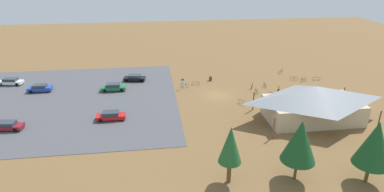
% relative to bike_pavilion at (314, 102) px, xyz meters
% --- Properties ---
extents(ground, '(160.00, 160.00, 0.00)m').
position_rel_bike_pavilion_xyz_m(ground, '(12.50, -11.58, -3.04)').
color(ground, brown).
rests_on(ground, ground).
extents(parking_lot_asphalt, '(38.51, 35.91, 0.05)m').
position_rel_bike_pavilion_xyz_m(parking_lot_asphalt, '(39.27, -12.58, -3.02)').
color(parking_lot_asphalt, '#4C4C51').
rests_on(parking_lot_asphalt, ground).
extents(bike_pavilion, '(16.06, 9.48, 5.54)m').
position_rel_bike_pavilion_xyz_m(bike_pavilion, '(0.00, 0.00, 0.00)').
color(bike_pavilion, '#C6B28E').
rests_on(bike_pavilion, ground).
extents(trash_bin, '(0.60, 0.60, 0.90)m').
position_rel_bike_pavilion_xyz_m(trash_bin, '(12.20, -19.42, -2.59)').
color(trash_bin, brown).
rests_on(trash_bin, ground).
extents(lot_sign, '(0.56, 0.08, 2.20)m').
position_rel_bike_pavilion_xyz_m(lot_sign, '(18.38, -15.47, -1.63)').
color(lot_sign, '#99999E').
rests_on(lot_sign, ground).
extents(pine_far_west, '(2.56, 2.56, 6.90)m').
position_rel_bike_pavilion_xyz_m(pine_far_west, '(16.27, 13.21, 1.66)').
color(pine_far_west, brown).
rests_on(pine_far_west, ground).
extents(pine_far_east, '(3.84, 3.84, 7.53)m').
position_rel_bike_pavilion_xyz_m(pine_far_east, '(1.17, 15.28, 1.90)').
color(pine_far_east, brown).
rests_on(pine_far_east, ground).
extents(pine_center, '(3.81, 3.81, 7.33)m').
position_rel_bike_pavilion_xyz_m(pine_center, '(8.75, 13.66, 1.84)').
color(pine_center, brown).
rests_on(pine_center, ground).
extents(bicycle_white_front_row, '(0.87, 1.55, 0.89)m').
position_rel_bike_pavilion_xyz_m(bicycle_white_front_row, '(9.09, -7.00, -2.65)').
color(bicycle_white_front_row, black).
rests_on(bicycle_white_front_row, ground).
extents(bicycle_blue_near_sign, '(1.62, 0.88, 0.88)m').
position_rel_bike_pavilion_xyz_m(bicycle_blue_near_sign, '(17.88, -16.38, -2.65)').
color(bicycle_blue_near_sign, black).
rests_on(bicycle_blue_near_sign, ground).
extents(bicycle_silver_edge_south, '(1.52, 1.08, 0.89)m').
position_rel_bike_pavilion_xyz_m(bicycle_silver_edge_south, '(3.18, -9.80, -2.65)').
color(bicycle_silver_edge_south, black).
rests_on(bicycle_silver_edge_south, ground).
extents(bicycle_yellow_back_row, '(1.63, 0.48, 0.83)m').
position_rel_bike_pavilion_xyz_m(bicycle_yellow_back_row, '(15.63, -17.17, -2.69)').
color(bicycle_yellow_back_row, black).
rests_on(bicycle_yellow_back_row, ground).
extents(bicycle_red_near_porch, '(0.48, 1.66, 0.81)m').
position_rel_bike_pavilion_xyz_m(bicycle_red_near_porch, '(2.37, -14.38, -2.68)').
color(bicycle_red_near_porch, black).
rests_on(bicycle_red_near_porch, ground).
extents(bicycle_purple_yard_center, '(1.41, 1.05, 0.92)m').
position_rel_bike_pavilion_xyz_m(bicycle_purple_yard_center, '(-3.76, -21.70, -2.65)').
color(bicycle_purple_yard_center, black).
rests_on(bicycle_purple_yard_center, ground).
extents(bicycle_orange_by_bin, '(0.82, 1.67, 0.87)m').
position_rel_bike_pavilion_xyz_m(bicycle_orange_by_bin, '(5.10, -13.99, -2.65)').
color(bicycle_orange_by_bin, black).
rests_on(bicycle_orange_by_bin, ground).
extents(bicycle_teal_yard_front, '(0.48, 1.68, 0.78)m').
position_rel_bike_pavilion_xyz_m(bicycle_teal_yard_front, '(5.02, -11.55, -2.69)').
color(bicycle_teal_yard_front, black).
rests_on(bicycle_teal_yard_front, ground).
extents(bicycle_black_lone_east, '(1.66, 0.56, 0.89)m').
position_rel_bike_pavilion_xyz_m(bicycle_black_lone_east, '(-6.50, -16.33, -2.66)').
color(bicycle_black_lone_east, black).
rests_on(bicycle_black_lone_east, ground).
extents(bicycle_green_edge_north, '(1.59, 0.73, 0.89)m').
position_rel_bike_pavilion_xyz_m(bicycle_green_edge_north, '(-4.91, -17.31, -2.65)').
color(bicycle_green_edge_north, black).
rests_on(bicycle_green_edge_north, ground).
extents(bicycle_white_lone_west, '(1.67, 0.48, 0.83)m').
position_rel_bike_pavilion_xyz_m(bicycle_white_lone_west, '(-9.41, -16.65, -2.67)').
color(bicycle_white_lone_west, black).
rests_on(bicycle_white_lone_west, ground).
extents(car_green_front_row, '(4.53, 1.83, 1.41)m').
position_rel_bike_pavilion_xyz_m(car_green_front_row, '(31.44, -16.25, -2.30)').
color(car_green_front_row, '#1E6B3D').
rests_on(car_green_front_row, parking_lot_asphalt).
extents(car_black_inner_stall, '(4.51, 2.40, 1.31)m').
position_rel_bike_pavilion_xyz_m(car_black_inner_stall, '(27.65, -21.14, -2.34)').
color(car_black_inner_stall, black).
rests_on(car_black_inner_stall, parking_lot_asphalt).
extents(car_white_by_curb, '(4.74, 2.34, 1.35)m').
position_rel_bike_pavilion_xyz_m(car_white_by_curb, '(51.91, -22.18, -2.32)').
color(car_white_by_curb, white).
rests_on(car_white_by_curb, parking_lot_asphalt).
extents(car_maroon_second_row, '(4.75, 2.29, 1.26)m').
position_rel_bike_pavilion_xyz_m(car_maroon_second_row, '(45.43, -2.74, -2.36)').
color(car_maroon_second_row, maroon).
rests_on(car_maroon_second_row, parking_lot_asphalt).
extents(car_blue_aisle_side, '(4.25, 1.80, 1.36)m').
position_rel_bike_pavilion_xyz_m(car_blue_aisle_side, '(45.08, -17.68, -2.31)').
color(car_blue_aisle_side, '#1E42B2').
rests_on(car_blue_aisle_side, parking_lot_asphalt).
extents(car_red_near_entry, '(4.44, 1.76, 1.33)m').
position_rel_bike_pavilion_xyz_m(car_red_near_entry, '(30.75, -4.03, -2.33)').
color(car_red_near_entry, red).
rests_on(car_red_near_entry, parking_lot_asphalt).
extents(visitor_near_lot, '(0.36, 0.36, 1.71)m').
position_rel_bike_pavilion_xyz_m(visitor_near_lot, '(0.96, -10.98, -2.15)').
color(visitor_near_lot, '#2D3347').
rests_on(visitor_near_lot, ground).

